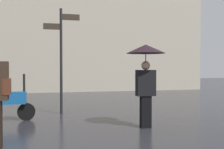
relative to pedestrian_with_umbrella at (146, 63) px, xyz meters
The scene contains 3 objects.
pedestrian_with_umbrella is the anchor object (origin of this frame).
parked_scooter 3.79m from the pedestrian_with_umbrella, 154.98° to the left, with size 1.47×0.32×1.23m.
street_signpost 3.02m from the pedestrian_with_umbrella, 127.54° to the left, with size 1.08×0.08×3.19m.
Camera 1 is at (-0.05, -2.00, 1.40)m, focal length 42.42 mm.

